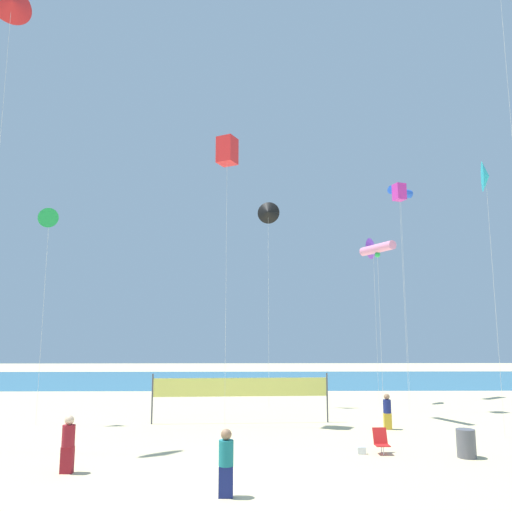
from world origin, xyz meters
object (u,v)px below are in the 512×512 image
kite_red_delta (12,3)px  kite_cyan_delta (486,177)px  trash_barrel (466,443)px  kite_red_box (227,151)px  beachgoer_teal_shirt (226,460)px  folding_beach_chair (381,440)px  beach_handbag (361,450)px  kite_black_delta (268,212)px  kite_blue_tube (400,193)px  volleyball_net (241,389)px  kite_green_delta (49,219)px  kite_violet_delta (373,248)px  beachgoer_maroon_shirt (68,442)px  kite_magenta_box (399,193)px  kite_pink_tube (377,249)px  beachgoer_navy_shirt (387,410)px

kite_red_delta → kite_cyan_delta: bearing=6.8°
trash_barrel → kite_red_box: 17.08m
beachgoer_teal_shirt → folding_beach_chair: size_ratio=2.01×
beach_handbag → kite_black_delta: bearing=104.2°
kite_blue_tube → volleyball_net: bearing=-139.7°
folding_beach_chair → kite_green_delta: 19.08m
beach_handbag → kite_black_delta: size_ratio=0.02×
beach_handbag → kite_red_delta: (-14.36, 0.46, 18.25)m
folding_beach_chair → kite_violet_delta: bearing=118.0°
kite_violet_delta → beachgoer_maroon_shirt: bearing=-131.4°
folding_beach_chair → kite_red_delta: bearing=-139.3°
beachgoer_maroon_shirt → kite_violet_delta: kite_violet_delta is taller
kite_magenta_box → kite_violet_delta: bearing=103.3°
trash_barrel → volleyball_net: volleyball_net is taller
beachgoer_maroon_shirt → kite_violet_delta: 23.06m
trash_barrel → kite_violet_delta: kite_violet_delta is taller
trash_barrel → kite_green_delta: 21.64m
kite_green_delta → trash_barrel: bearing=-20.4°
trash_barrel → kite_red_box: kite_red_box is taller
beachgoer_teal_shirt → beach_handbag: beachgoer_teal_shirt is taller
kite_pink_tube → beachgoer_teal_shirt: bearing=-122.1°
beach_handbag → kite_pink_tube: 11.57m
kite_pink_tube → beachgoer_navy_shirt: bearing=-100.5°
kite_red_box → kite_violet_delta: (9.41, 7.98, -3.72)m
beachgoer_navy_shirt → trash_barrel: bearing=-178.2°
trash_barrel → kite_pink_tube: kite_pink_tube is taller
kite_green_delta → kite_cyan_delta: size_ratio=0.88×
folding_beach_chair → trash_barrel: size_ratio=0.91×
beachgoer_teal_shirt → kite_blue_tube: size_ratio=0.12×
kite_magenta_box → kite_cyan_delta: bearing=-75.1°
folding_beach_chair → kite_red_delta: 23.44m
beach_handbag → kite_blue_tube: size_ratio=0.02×
trash_barrel → kite_cyan_delta: 12.06m
kite_red_delta → kite_cyan_delta: 22.39m
trash_barrel → kite_red_delta: kite_red_delta is taller
volleyball_net → kite_blue_tube: (11.53, 9.77, 13.00)m
kite_red_box → kite_blue_tube: 16.33m
kite_black_delta → kite_blue_tube: bearing=24.8°
kite_green_delta → kite_violet_delta: 20.01m
trash_barrel → kite_pink_tube: (-0.91, 7.69, 8.37)m
beachgoer_teal_shirt → kite_violet_delta: kite_violet_delta is taller
kite_violet_delta → kite_pink_tube: bearing=-102.4°
kite_cyan_delta → kite_violet_delta: (-2.70, 10.52, -1.57)m
beachgoer_navy_shirt → kite_red_box: size_ratio=0.11×
kite_green_delta → kite_blue_tube: 24.13m
kite_pink_tube → kite_green_delta: bearing=-176.8°
folding_beach_chair → beach_handbag: 0.83m
beach_handbag → kite_violet_delta: 17.21m
beachgoer_maroon_shirt → kite_magenta_box: kite_magenta_box is taller
beachgoer_teal_shirt → trash_barrel: beachgoer_teal_shirt is taller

